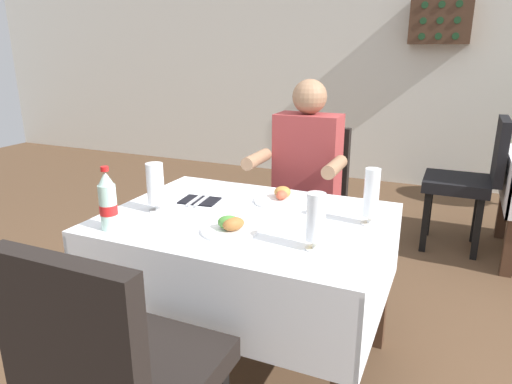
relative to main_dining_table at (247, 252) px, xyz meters
name	(u,v)px	position (x,y,z in m)	size (l,w,h in m)	color
back_wall	(394,36)	(0.06, 3.49, 0.97)	(11.00, 0.12, 3.08)	silver
main_dining_table	(247,252)	(0.00, 0.00, 0.00)	(1.18, 0.89, 0.73)	white
chair_far_diner_seat	(306,200)	(0.00, 0.84, -0.01)	(0.44, 0.50, 0.97)	black
chair_near_camera_side	(121,372)	(0.00, -0.84, -0.01)	(0.44, 0.50, 0.97)	black
seated_diner_far	(304,179)	(0.02, 0.73, 0.14)	(0.50, 0.46, 1.26)	#282D42
plate_near_camera	(230,227)	(0.02, -0.19, 0.19)	(0.22, 0.22, 0.07)	white
plate_far_diner	(282,198)	(0.07, 0.25, 0.18)	(0.25, 0.25, 0.07)	white
beer_glass_left	(371,196)	(0.50, 0.12, 0.29)	(0.07, 0.07, 0.23)	white
beer_glass_middle	(316,220)	(0.36, -0.21, 0.28)	(0.07, 0.07, 0.21)	white
beer_glass_right	(155,186)	(-0.39, -0.10, 0.28)	(0.07, 0.07, 0.22)	white
cola_bottle_primary	(108,202)	(-0.43, -0.35, 0.28)	(0.07, 0.07, 0.25)	silver
napkin_cutlery_set	(200,200)	(-0.29, 0.09, 0.17)	(0.18, 0.19, 0.01)	black
background_chair_left	(471,176)	(0.91, 1.82, -0.01)	(0.50, 0.44, 0.97)	black
wall_bottle_rack	(441,21)	(0.51, 3.33, 1.10)	(0.56, 0.21, 0.42)	#472D1E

